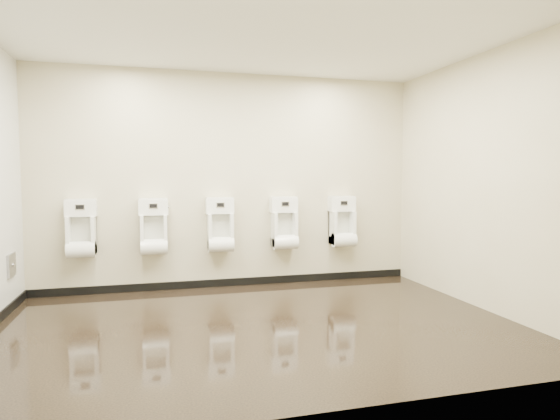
% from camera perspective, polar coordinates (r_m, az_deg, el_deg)
% --- Properties ---
extents(ground, '(5.00, 3.50, 0.00)m').
position_cam_1_polar(ground, '(4.70, -2.45, -13.92)').
color(ground, black).
rests_on(ground, ground).
extents(ceiling, '(5.00, 3.50, 0.00)m').
position_cam_1_polar(ceiling, '(4.67, -2.56, 20.85)').
color(ceiling, silver).
extents(back_wall, '(5.00, 0.02, 2.80)m').
position_cam_1_polar(back_wall, '(6.19, -6.00, 3.56)').
color(back_wall, beige).
rests_on(back_wall, ground).
extents(front_wall, '(5.00, 0.02, 2.80)m').
position_cam_1_polar(front_wall, '(2.79, 5.27, 3.05)').
color(front_wall, beige).
rests_on(front_wall, ground).
extents(right_wall, '(0.02, 3.50, 2.80)m').
position_cam_1_polar(right_wall, '(5.57, 23.52, 3.20)').
color(right_wall, beige).
rests_on(right_wall, ground).
extents(skirting_back, '(5.00, 0.02, 0.10)m').
position_cam_1_polar(skirting_back, '(6.34, -5.89, -8.75)').
color(skirting_back, black).
rests_on(skirting_back, ground).
extents(access_panel, '(0.04, 0.25, 0.25)m').
position_cam_1_polar(access_panel, '(5.85, -29.93, -5.84)').
color(access_panel, '#9E9EA3').
rests_on(access_panel, left_wall).
extents(urinal_0, '(0.37, 0.28, 0.68)m').
position_cam_1_polar(urinal_0, '(6.09, -23.06, -2.57)').
color(urinal_0, white).
rests_on(urinal_0, back_wall).
extents(urinal_1, '(0.37, 0.28, 0.68)m').
position_cam_1_polar(urinal_1, '(6.03, -15.13, -2.45)').
color(urinal_1, white).
rests_on(urinal_1, back_wall).
extents(urinal_2, '(0.37, 0.28, 0.68)m').
position_cam_1_polar(urinal_2, '(6.08, -7.31, -2.29)').
color(urinal_2, white).
rests_on(urinal_2, back_wall).
extents(urinal_3, '(0.37, 0.28, 0.68)m').
position_cam_1_polar(urinal_3, '(6.25, 0.53, -2.09)').
color(urinal_3, white).
rests_on(urinal_3, back_wall).
extents(urinal_4, '(0.37, 0.28, 0.68)m').
position_cam_1_polar(urinal_4, '(6.53, 7.62, -1.87)').
color(urinal_4, white).
rests_on(urinal_4, back_wall).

